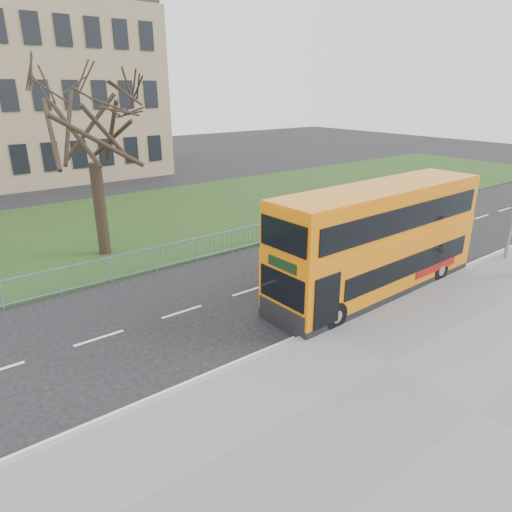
# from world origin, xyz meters

# --- Properties ---
(ground) EXTENTS (120.00, 120.00, 0.00)m
(ground) POSITION_xyz_m (0.00, 0.00, 0.00)
(ground) COLOR black
(ground) RESTS_ON ground
(pavement) EXTENTS (80.00, 10.50, 0.12)m
(pavement) POSITION_xyz_m (0.00, -6.75, 0.06)
(pavement) COLOR slate
(pavement) RESTS_ON ground
(kerb) EXTENTS (80.00, 0.20, 0.14)m
(kerb) POSITION_xyz_m (0.00, -1.55, 0.07)
(kerb) COLOR gray
(kerb) RESTS_ON ground
(grass_verge) EXTENTS (80.00, 15.40, 0.08)m
(grass_verge) POSITION_xyz_m (0.00, 14.30, 0.04)
(grass_verge) COLOR #1D3C15
(grass_verge) RESTS_ON ground
(guard_railing) EXTENTS (40.00, 0.12, 1.10)m
(guard_railing) POSITION_xyz_m (0.00, 6.60, 0.55)
(guard_railing) COLOR #6694B6
(guard_railing) RESTS_ON ground
(bare_tree) EXTENTS (7.16, 7.16, 10.23)m
(bare_tree) POSITION_xyz_m (-3.00, 10.00, 5.19)
(bare_tree) COLOR black
(bare_tree) RESTS_ON grass_verge
(yellow_bus) EXTENTS (9.86, 2.58, 4.11)m
(yellow_bus) POSITION_xyz_m (3.88, -0.51, 2.20)
(yellow_bus) COLOR orange
(yellow_bus) RESTS_ON ground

